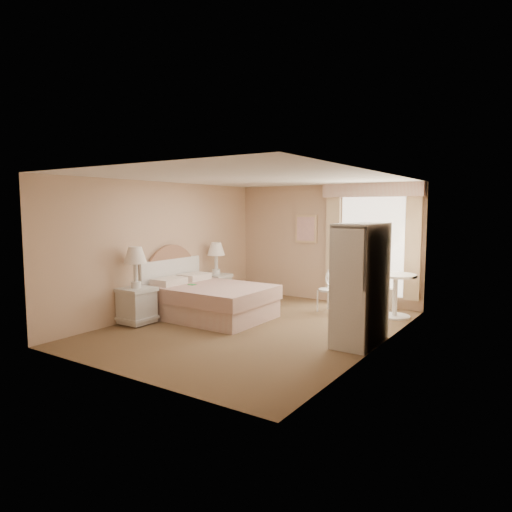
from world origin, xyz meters
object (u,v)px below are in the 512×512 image
Objects in this scene: nightstand_far at (216,280)px; armoire at (361,294)px; cafe_chair at (331,286)px; bed at (208,299)px; round_table at (395,288)px; nightstand_near at (136,295)px.

nightstand_far is 0.70× the size of armoire.
cafe_chair is 0.48× the size of armoire.
nightstand_far is 2.47m from cafe_chair.
bed reaches higher than round_table.
bed is 1.17× the size of armoire.
round_table is (3.59, 0.76, 0.06)m from nightstand_far.
bed is 2.60× the size of round_table.
armoire is at bearing -40.08° from cafe_chair.
armoire reaches higher than nightstand_near.
round_table is at bearing 91.85° from armoire.
cafe_chair is (-1.18, -0.23, -0.04)m from round_table.
armoire is (3.65, 1.05, 0.24)m from nightstand_near.
bed is at bearing 56.51° from nightstand_near.
armoire is at bearing -88.15° from round_table.
nightstand_near is at bearing -140.35° from round_table.
bed is at bearing -146.62° from round_table.
round_table is (3.59, 2.98, 0.03)m from nightstand_near.
cafe_chair is at bearing -169.09° from round_table.
nightstand_far is (-0.72, 1.13, 0.14)m from bed.
nightstand_near is 3.81m from armoire.
cafe_chair is (2.41, 0.53, 0.02)m from nightstand_far.
round_table is at bearing 33.38° from bed.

